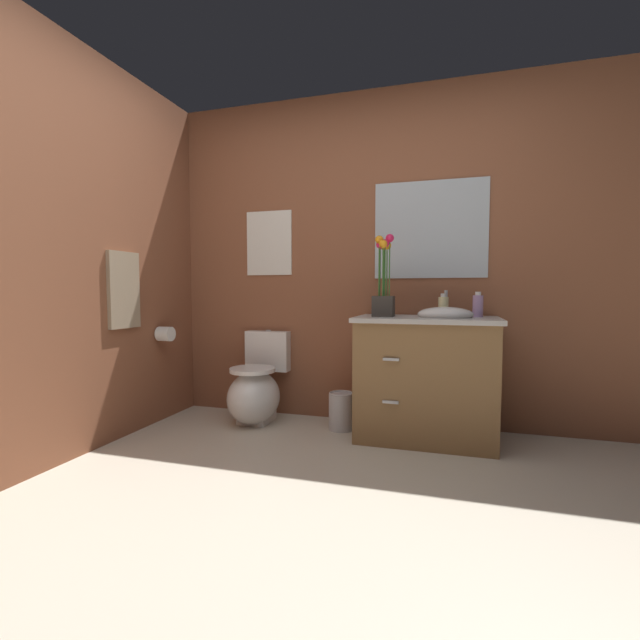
{
  "coord_description": "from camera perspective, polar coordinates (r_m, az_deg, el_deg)",
  "views": [
    {
      "loc": [
        0.64,
        -1.62,
        1.0
      ],
      "look_at": [
        -0.24,
        1.34,
        0.8
      ],
      "focal_mm": 24.57,
      "sensor_mm": 36.0,
      "label": 1
    }
  ],
  "objects": [
    {
      "name": "toilet_paper_roll",
      "position": [
        3.53,
        -19.51,
        -1.71
      ],
      "size": [
        0.11,
        0.11,
        0.11
      ],
      "primitive_type": "cylinder",
      "rotation": [
        0.0,
        1.57,
        0.0
      ],
      "color": "white"
    },
    {
      "name": "hanging_towel",
      "position": [
        3.26,
        -24.18,
        3.57
      ],
      "size": [
        0.03,
        0.28,
        0.52
      ],
      "primitive_type": "cube",
      "color": "gray"
    },
    {
      "name": "wall_poster",
      "position": [
        3.61,
        -6.65,
        9.9
      ],
      "size": [
        0.39,
        0.01,
        0.51
      ],
      "primitive_type": "cube",
      "color": "silver"
    },
    {
      "name": "wall_mirror",
      "position": [
        3.33,
        14.15,
        11.35
      ],
      "size": [
        0.8,
        0.01,
        0.7
      ],
      "primitive_type": "cube",
      "color": "#B2BCC6"
    },
    {
      "name": "lotion_bottle",
      "position": [
        3.12,
        19.87,
        1.78
      ],
      "size": [
        0.07,
        0.07,
        0.17
      ],
      "color": "#B28CBF",
      "rests_on": "vanity_cabinet"
    },
    {
      "name": "ground_plane",
      "position": [
        2.01,
        -4.8,
        -26.27
      ],
      "size": [
        10.04,
        10.04,
        0.0
      ],
      "primitive_type": "plane",
      "color": "beige"
    },
    {
      "name": "vanity_cabinet",
      "position": [
        3.07,
        13.65,
        -7.18
      ],
      "size": [
        0.94,
        0.56,
        1.01
      ],
      "color": "brown",
      "rests_on": "ground_plane"
    },
    {
      "name": "wall_back",
      "position": [
        3.37,
        9.16,
        7.91
      ],
      "size": [
        4.69,
        0.05,
        2.5
      ],
      "primitive_type": "cube",
      "color": "brown",
      "rests_on": "ground_plane"
    },
    {
      "name": "toilet",
      "position": [
        3.43,
        -8.29,
        -9.07
      ],
      "size": [
        0.38,
        0.59,
        0.69
      ],
      "color": "white",
      "rests_on": "ground_plane"
    },
    {
      "name": "wall_left",
      "position": [
        3.05,
        -29.23,
        7.92
      ],
      "size": [
        0.05,
        4.73,
        2.5
      ],
      "primitive_type": "cube",
      "color": "brown",
      "rests_on": "ground_plane"
    },
    {
      "name": "soap_bottle",
      "position": [
        3.12,
        15.76,
        1.75
      ],
      "size": [
        0.07,
        0.07,
        0.16
      ],
      "color": "beige",
      "rests_on": "vanity_cabinet"
    },
    {
      "name": "trash_bin",
      "position": [
        3.25,
        2.77,
        -11.73
      ],
      "size": [
        0.18,
        0.18,
        0.27
      ],
      "color": "#B7B7BC",
      "rests_on": "ground_plane"
    },
    {
      "name": "flower_vase",
      "position": [
        3.02,
        8.29,
        4.38
      ],
      "size": [
        0.14,
        0.14,
        0.56
      ],
      "color": "#38332D",
      "rests_on": "vanity_cabinet"
    }
  ]
}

